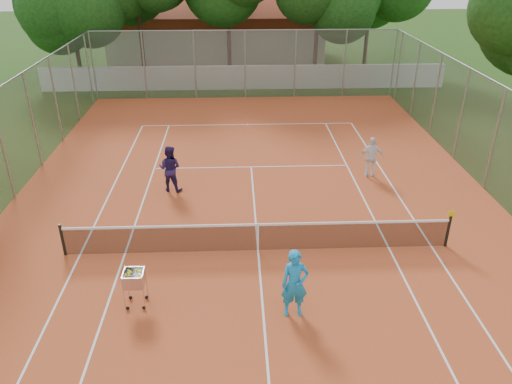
{
  "coord_description": "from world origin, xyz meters",
  "views": [
    {
      "loc": [
        -0.61,
        -13.05,
        8.67
      ],
      "look_at": [
        0.0,
        1.5,
        1.3
      ],
      "focal_mm": 35.0,
      "sensor_mm": 36.0,
      "label": 1
    }
  ],
  "objects_px": {
    "player_far_left": "(170,169)",
    "ball_hopper": "(135,287)",
    "tennis_net": "(258,237)",
    "clubhouse": "(217,29)",
    "player_near": "(295,284)",
    "player_far_right": "(371,157)"
  },
  "relations": [
    {
      "from": "player_far_left",
      "to": "ball_hopper",
      "type": "relative_size",
      "value": 1.58
    },
    {
      "from": "tennis_net",
      "to": "ball_hopper",
      "type": "bearing_deg",
      "value": -143.52
    },
    {
      "from": "tennis_net",
      "to": "ball_hopper",
      "type": "xyz_separation_m",
      "value": [
        -3.32,
        -2.46,
        0.08
      ]
    },
    {
      "from": "clubhouse",
      "to": "player_near",
      "type": "distance_m",
      "value": 32.13
    },
    {
      "from": "player_far_right",
      "to": "ball_hopper",
      "type": "distance_m",
      "value": 11.26
    },
    {
      "from": "ball_hopper",
      "to": "player_far_right",
      "type": "bearing_deg",
      "value": 22.3
    },
    {
      "from": "player_near",
      "to": "ball_hopper",
      "type": "distance_m",
      "value": 4.16
    },
    {
      "from": "clubhouse",
      "to": "ball_hopper",
      "type": "xyz_separation_m",
      "value": [
        -1.32,
        -31.46,
        -1.61
      ]
    },
    {
      "from": "clubhouse",
      "to": "ball_hopper",
      "type": "bearing_deg",
      "value": -92.41
    },
    {
      "from": "clubhouse",
      "to": "player_far_left",
      "type": "bearing_deg",
      "value": -92.68
    },
    {
      "from": "clubhouse",
      "to": "ball_hopper",
      "type": "distance_m",
      "value": 31.53
    },
    {
      "from": "player_far_left",
      "to": "ball_hopper",
      "type": "height_order",
      "value": "player_far_left"
    },
    {
      "from": "player_near",
      "to": "player_far_left",
      "type": "height_order",
      "value": "player_near"
    },
    {
      "from": "tennis_net",
      "to": "player_near",
      "type": "distance_m",
      "value": 3.12
    },
    {
      "from": "clubhouse",
      "to": "ball_hopper",
      "type": "height_order",
      "value": "clubhouse"
    },
    {
      "from": "tennis_net",
      "to": "ball_hopper",
      "type": "relative_size",
      "value": 10.38
    },
    {
      "from": "player_far_left",
      "to": "player_far_right",
      "type": "bearing_deg",
      "value": -158.25
    },
    {
      "from": "player_far_left",
      "to": "ball_hopper",
      "type": "xyz_separation_m",
      "value": [
        -0.17,
        -6.81,
        -0.33
      ]
    },
    {
      "from": "player_far_left",
      "to": "ball_hopper",
      "type": "bearing_deg",
      "value": 103.52
    },
    {
      "from": "ball_hopper",
      "to": "tennis_net",
      "type": "bearing_deg",
      "value": 15.18
    },
    {
      "from": "player_far_right",
      "to": "clubhouse",
      "type": "bearing_deg",
      "value": -69.01
    },
    {
      "from": "player_far_left",
      "to": "ball_hopper",
      "type": "distance_m",
      "value": 6.82
    }
  ]
}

